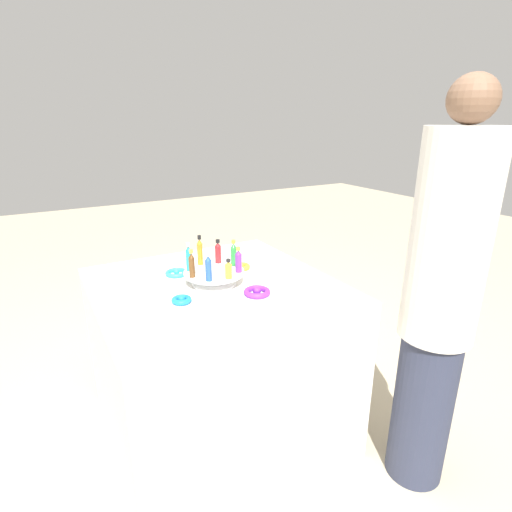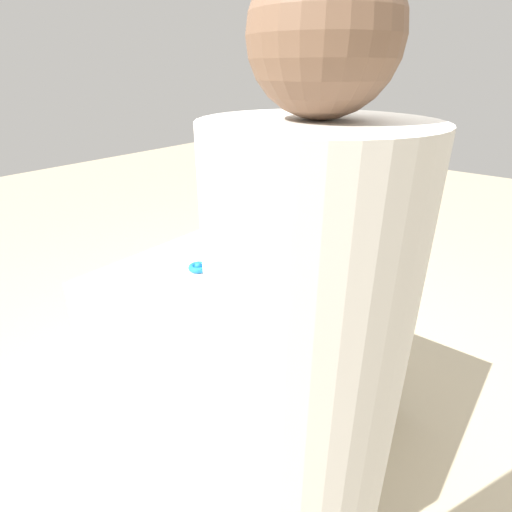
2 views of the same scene
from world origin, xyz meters
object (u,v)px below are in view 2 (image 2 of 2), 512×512
(bottle_brown, at_px, (228,241))
(bottle_red, at_px, (280,244))
(display_stand, at_px, (253,265))
(bottle_blue, at_px, (225,249))
(bottle_green, at_px, (279,252))
(person_figure, at_px, (295,496))
(bottle_teal, at_px, (245,235))
(bottle_purple, at_px, (262,259))
(bottle_orange, at_px, (266,235))
(ribbon_bow_teal, at_px, (261,249))
(bottle_gold, at_px, (238,261))
(ribbon_bow_gold, at_px, (310,275))
(ribbon_bow_purple, at_px, (243,301))
(ribbon_bow_blue, at_px, (198,267))

(bottle_brown, height_order, bottle_red, bottle_brown)
(display_stand, distance_m, bottle_blue, 0.14)
(bottle_brown, xyz_separation_m, bottle_red, (-0.17, -0.11, -0.00))
(bottle_green, height_order, person_figure, person_figure)
(bottle_teal, distance_m, bottle_brown, 0.08)
(bottle_teal, xyz_separation_m, bottle_green, (-0.20, 0.04, -0.00))
(bottle_purple, distance_m, person_figure, 0.82)
(bottle_blue, bearing_deg, bottle_green, -147.02)
(bottle_orange, bearing_deg, bottle_teal, 32.98)
(person_figure, bearing_deg, ribbon_bow_teal, -2.68)
(bottle_blue, relative_size, bottle_purple, 1.08)
(bottle_orange, relative_size, bottle_purple, 1.22)
(bottle_gold, relative_size, ribbon_bow_gold, 0.97)
(display_stand, relative_size, person_figure, 0.16)
(bottle_blue, xyz_separation_m, bottle_red, (-0.12, -0.18, -0.01))
(bottle_orange, distance_m, ribbon_bow_purple, 0.35)
(bottle_orange, xyz_separation_m, ribbon_bow_blue, (0.17, 0.22, -0.11))
(bottle_gold, distance_m, bottle_red, 0.20)
(bottle_orange, bearing_deg, bottle_green, 145.48)
(bottle_brown, bearing_deg, ribbon_bow_purple, 141.86)
(ribbon_bow_gold, relative_size, ribbon_bow_purple, 0.78)
(bottle_blue, height_order, bottle_purple, bottle_blue)
(display_stand, bearing_deg, ribbon_bow_teal, -60.07)
(bottle_purple, relative_size, ribbon_bow_teal, 1.09)
(bottle_purple, xyz_separation_m, person_figure, (-0.55, 0.60, -0.08))
(display_stand, height_order, bottle_green, bottle_green)
(ribbon_bow_teal, relative_size, ribbon_bow_purple, 0.94)
(bottle_brown, height_order, bottle_gold, bottle_brown)
(bottle_red, xyz_separation_m, ribbon_bow_teal, (0.17, -0.10, -0.10))
(display_stand, height_order, ribbon_bow_purple, display_stand)
(bottle_orange, bearing_deg, ribbon_bow_teal, -42.72)
(ribbon_bow_blue, bearing_deg, bottle_red, -141.64)
(bottle_gold, bearing_deg, bottle_teal, -57.02)
(display_stand, bearing_deg, bottle_orange, -79.52)
(bottle_teal, bearing_deg, ribbon_bow_teal, -81.38)
(bottle_green, relative_size, person_figure, 0.07)
(display_stand, xyz_separation_m, bottle_red, (-0.06, -0.09, 0.08))
(bottle_orange, relative_size, bottle_green, 1.15)
(display_stand, height_order, person_figure, person_figure)
(person_figure, bearing_deg, bottle_purple, -1.55)
(person_figure, bearing_deg, display_stand, 0.00)
(ribbon_bow_gold, distance_m, ribbon_bow_blue, 0.44)
(display_stand, height_order, bottle_orange, bottle_orange)
(display_stand, distance_m, bottle_teal, 0.14)
(ribbon_bow_teal, bearing_deg, bottle_purple, 128.36)
(bottle_red, height_order, ribbon_bow_blue, bottle_red)
(bottle_purple, bearing_deg, bottle_teal, -34.52)
(display_stand, bearing_deg, person_figure, 133.89)
(display_stand, height_order, bottle_blue, bottle_blue)
(bottle_orange, height_order, person_figure, person_figure)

